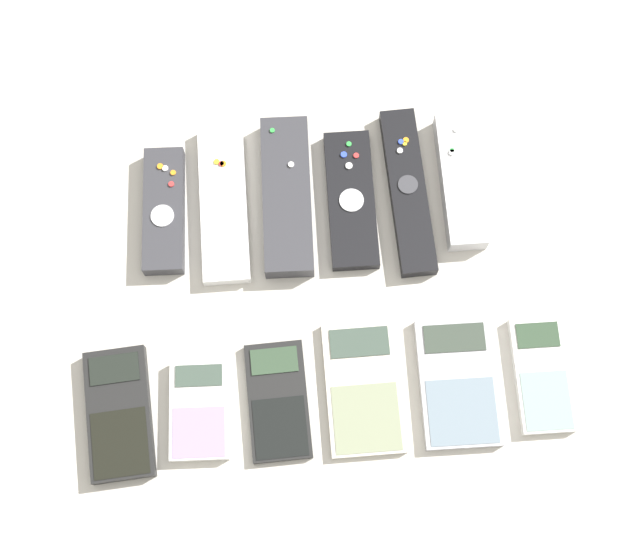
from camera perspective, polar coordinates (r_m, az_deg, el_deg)
name	(u,v)px	position (r m, az deg, el deg)	size (l,w,h in m)	color
ground_plane	(322,307)	(1.06, 0.14, -1.75)	(3.00, 3.00, 0.00)	beige
remote_0	(164,211)	(1.11, -9.95, 4.40)	(0.06, 0.16, 0.02)	#333338
remote_1	(224,204)	(1.10, -6.19, 4.86)	(0.06, 0.20, 0.02)	white
remote_2	(287,196)	(1.10, -2.14, 5.38)	(0.07, 0.20, 0.03)	#333338
remote_3	(351,200)	(1.10, 2.00, 5.16)	(0.06, 0.18, 0.02)	black
remote_4	(408,191)	(1.11, 5.64, 5.67)	(0.05, 0.22, 0.02)	black
remote_5	(460,181)	(1.12, 8.96, 6.29)	(0.05, 0.17, 0.03)	silver
calculator_0	(119,414)	(1.05, -12.73, -8.35)	(0.08, 0.15, 0.02)	black
calculator_1	(200,410)	(1.04, -7.71, -8.25)	(0.07, 0.12, 0.02)	silver
calculator_2	(278,401)	(1.04, -2.71, -7.73)	(0.07, 0.14, 0.01)	black
calculator_3	(363,388)	(1.04, 2.79, -6.90)	(0.09, 0.16, 0.01)	beige
calculator_4	(458,382)	(1.05, 8.84, -6.49)	(0.09, 0.15, 0.01)	#B2B2B7
calculator_5	(542,375)	(1.07, 14.01, -5.91)	(0.06, 0.14, 0.01)	silver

